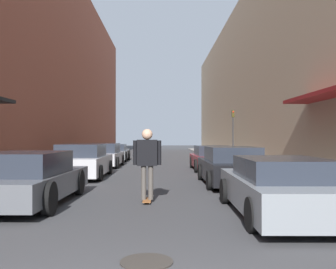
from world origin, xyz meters
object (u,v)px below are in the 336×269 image
object	(u,v)px
parked_car_left_3	(113,153)
traffic_light	(233,129)
parked_car_left_2	(104,156)
manhole_cover	(147,262)
parked_car_right_1	(231,166)
skateboarder	(147,157)
parked_car_right_0	(280,187)
parked_car_left_1	(83,162)
parked_car_right_2	(213,158)
parked_car_left_0	(28,179)

from	to	relation	value
parked_car_left_3	traffic_light	bearing A→B (deg)	-12.34
parked_car_left_2	manhole_cover	world-z (taller)	parked_car_left_2
parked_car_right_1	skateboarder	bearing A→B (deg)	-128.55
parked_car_right_0	traffic_light	size ratio (longest dim) A/B	1.42
parked_car_left_1	parked_car_right_2	distance (m)	6.61
parked_car_right_1	traffic_light	size ratio (longest dim) A/B	1.36
parked_car_right_0	parked_car_left_1	bearing A→B (deg)	127.30
parked_car_left_0	parked_car_right_1	size ratio (longest dim) A/B	1.04
parked_car_left_1	manhole_cover	world-z (taller)	parked_car_left_1
parked_car_right_2	traffic_light	distance (m)	5.94
parked_car_left_3	parked_car_right_0	size ratio (longest dim) A/B	0.87
parked_car_right_2	manhole_cover	distance (m)	13.85
parked_car_left_0	parked_car_right_0	world-z (taller)	parked_car_left_0
parked_car_left_1	parked_car_right_1	xyz separation A→B (m)	(5.59, -2.35, -0.02)
parked_car_left_0	manhole_cover	size ratio (longest dim) A/B	6.56
parked_car_right_1	traffic_light	distance (m)	11.31
parked_car_left_0	parked_car_right_2	xyz separation A→B (m)	(5.81, 9.29, -0.04)
parked_car_left_0	skateboarder	xyz separation A→B (m)	(2.91, 0.21, 0.52)
parked_car_left_0	parked_car_right_0	size ratio (longest dim) A/B	1.00
parked_car_left_2	traffic_light	size ratio (longest dim) A/B	1.27
parked_car_left_3	skateboarder	world-z (taller)	skateboarder
parked_car_right_1	traffic_light	bearing A→B (deg)	78.79
parked_car_left_1	traffic_light	bearing A→B (deg)	48.04
parked_car_left_0	parked_car_left_2	world-z (taller)	parked_car_left_2
parked_car_left_2	parked_car_left_3	size ratio (longest dim) A/B	1.03
parked_car_right_2	manhole_cover	xyz separation A→B (m)	(-2.73, -13.57, -0.58)
parked_car_left_2	parked_car_right_1	distance (m)	9.57
parked_car_left_1	traffic_light	distance (m)	11.72
parked_car_left_2	parked_car_right_0	bearing A→B (deg)	-66.29
parked_car_left_0	traffic_light	size ratio (longest dim) A/B	1.42
parked_car_left_3	skateboarder	distance (m)	16.44
parked_car_right_1	skateboarder	world-z (taller)	skateboarder
parked_car_left_1	traffic_light	size ratio (longest dim) A/B	1.33
parked_car_left_1	parked_car_right_1	world-z (taller)	parked_car_left_1
parked_car_left_2	parked_car_right_0	size ratio (longest dim) A/B	0.89
parked_car_left_0	parked_car_left_3	xyz separation A→B (m)	(-0.04, 16.38, -0.05)
traffic_light	parked_car_left_0	bearing A→B (deg)	-118.13
parked_car_right_0	parked_car_right_1	size ratio (longest dim) A/B	1.04
parked_car_left_1	parked_car_left_3	distance (m)	10.37
parked_car_left_3	skateboarder	xyz separation A→B (m)	(2.95, -16.17, 0.57)
parked_car_left_1	parked_car_left_3	xyz separation A→B (m)	(-0.11, 10.37, -0.07)
parked_car_right_1	manhole_cover	size ratio (longest dim) A/B	6.31
parked_car_left_0	skateboarder	bearing A→B (deg)	4.21
parked_car_left_1	manhole_cover	size ratio (longest dim) A/B	6.14
skateboarder	parked_car_left_2	bearing A→B (deg)	104.14
parked_car_left_0	parked_car_left_3	size ratio (longest dim) A/B	1.15
parked_car_left_2	parked_car_right_2	xyz separation A→B (m)	(5.72, -2.14, -0.03)
parked_car_left_1	parked_car_right_1	distance (m)	6.07
parked_car_left_3	parked_car_right_0	distance (m)	18.72
parked_car_right_2	parked_car_left_0	bearing A→B (deg)	-122.00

